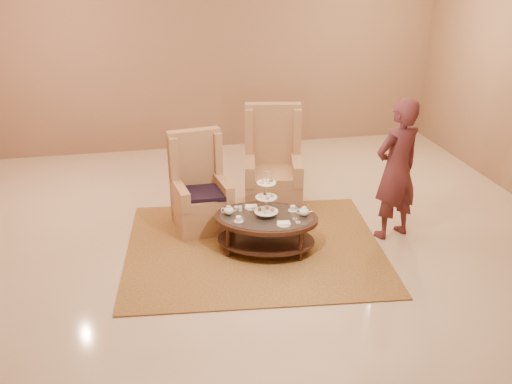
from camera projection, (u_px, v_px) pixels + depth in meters
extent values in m
plane|color=beige|center=(262.00, 249.00, 6.96)|extent=(8.00, 8.00, 0.00)
cube|color=silver|center=(262.00, 249.00, 6.96)|extent=(8.00, 8.00, 0.02)
cube|color=#976E52|center=(215.00, 50.00, 9.86)|extent=(8.00, 0.04, 3.50)
cube|color=olive|center=(254.00, 247.00, 6.99)|extent=(3.32, 2.86, 0.02)
cylinder|color=black|center=(228.00, 242.00, 6.70)|extent=(0.06, 0.06, 0.41)
cylinder|color=black|center=(301.00, 246.00, 6.61)|extent=(0.06, 0.06, 0.41)
cylinder|color=black|center=(234.00, 225.00, 7.11)|extent=(0.06, 0.06, 0.41)
cylinder|color=black|center=(302.00, 229.00, 7.02)|extent=(0.06, 0.06, 0.41)
cylinder|color=silver|center=(266.00, 196.00, 6.66)|extent=(0.01, 0.01, 0.51)
torus|color=silver|center=(266.00, 176.00, 6.56)|extent=(0.13, 0.05, 0.13)
cylinder|color=white|center=(266.00, 211.00, 6.73)|extent=(0.36, 0.36, 0.01)
cylinder|color=white|center=(266.00, 197.00, 6.66)|extent=(0.32, 0.32, 0.01)
cylinder|color=white|center=(266.00, 183.00, 6.59)|extent=(0.28, 0.28, 0.01)
cylinder|color=#C96867|center=(273.00, 210.00, 6.72)|extent=(0.05, 0.05, 0.03)
cylinder|color=tan|center=(267.00, 207.00, 6.80)|extent=(0.05, 0.05, 0.03)
cylinder|color=brown|center=(260.00, 209.00, 6.73)|extent=(0.05, 0.05, 0.03)
cylinder|color=beige|center=(266.00, 213.00, 6.65)|extent=(0.05, 0.05, 0.03)
ellipsoid|color=tan|center=(272.00, 195.00, 6.67)|extent=(0.06, 0.06, 0.03)
ellipsoid|color=brown|center=(265.00, 193.00, 6.72)|extent=(0.06, 0.06, 0.03)
ellipsoid|color=beige|center=(260.00, 196.00, 6.64)|extent=(0.06, 0.06, 0.03)
ellipsoid|color=#C96867|center=(267.00, 198.00, 6.59)|extent=(0.06, 0.06, 0.03)
cube|color=brown|center=(271.00, 181.00, 6.61)|extent=(0.05, 0.04, 0.02)
cube|color=beige|center=(264.00, 180.00, 6.63)|extent=(0.05, 0.04, 0.02)
cube|color=#C96867|center=(262.00, 183.00, 6.56)|extent=(0.05, 0.04, 0.02)
cube|color=tan|center=(269.00, 184.00, 6.53)|extent=(0.05, 0.04, 0.02)
ellipsoid|color=white|center=(229.00, 211.00, 6.77)|extent=(0.15, 0.15, 0.10)
cylinder|color=white|center=(229.00, 207.00, 6.74)|extent=(0.07, 0.07, 0.01)
sphere|color=white|center=(229.00, 206.00, 6.74)|extent=(0.03, 0.03, 0.02)
cone|color=white|center=(235.00, 210.00, 6.76)|extent=(0.08, 0.05, 0.05)
torus|color=white|center=(224.00, 210.00, 6.77)|extent=(0.07, 0.03, 0.07)
ellipsoid|color=white|center=(304.00, 212.00, 6.74)|extent=(0.15, 0.15, 0.10)
cylinder|color=white|center=(304.00, 208.00, 6.72)|extent=(0.07, 0.07, 0.01)
sphere|color=white|center=(304.00, 207.00, 6.71)|extent=(0.03, 0.03, 0.02)
cone|color=white|center=(311.00, 212.00, 6.73)|extent=(0.08, 0.05, 0.05)
torus|color=white|center=(299.00, 211.00, 6.74)|extent=(0.07, 0.03, 0.07)
cylinder|color=white|center=(239.00, 221.00, 6.62)|extent=(0.14, 0.14, 0.01)
cylinder|color=white|center=(239.00, 219.00, 6.61)|extent=(0.08, 0.08, 0.06)
torus|color=white|center=(242.00, 219.00, 6.61)|extent=(0.04, 0.02, 0.04)
cylinder|color=white|center=(293.00, 210.00, 6.89)|extent=(0.14, 0.14, 0.01)
cylinder|color=white|center=(293.00, 208.00, 6.88)|extent=(0.08, 0.08, 0.06)
torus|color=white|center=(296.00, 208.00, 6.87)|extent=(0.04, 0.02, 0.04)
cylinder|color=white|center=(251.00, 208.00, 6.96)|extent=(0.20, 0.20, 0.01)
cube|color=white|center=(251.00, 207.00, 6.96)|extent=(0.15, 0.12, 0.02)
cylinder|color=white|center=(284.00, 224.00, 6.55)|extent=(0.20, 0.20, 0.01)
cube|color=white|center=(284.00, 223.00, 6.54)|extent=(0.15, 0.12, 0.02)
cylinder|color=white|center=(240.00, 209.00, 6.87)|extent=(0.06, 0.06, 0.06)
cylinder|color=white|center=(298.00, 222.00, 6.59)|extent=(0.07, 0.07, 0.01)
cylinder|color=#C96867|center=(298.00, 222.00, 6.58)|extent=(0.05, 0.05, 0.01)
cylinder|color=white|center=(295.00, 219.00, 6.67)|extent=(0.07, 0.07, 0.01)
cylinder|color=brown|center=(295.00, 218.00, 6.67)|extent=(0.05, 0.05, 0.01)
cylinder|color=white|center=(236.00, 207.00, 6.96)|extent=(0.07, 0.07, 0.01)
cylinder|color=beige|center=(236.00, 207.00, 6.96)|extent=(0.05, 0.05, 0.01)
cube|color=#B07D53|center=(202.00, 214.00, 7.41)|extent=(0.77, 0.77, 0.41)
cube|color=#B07D53|center=(202.00, 198.00, 7.27)|extent=(0.66, 0.66, 0.10)
cube|color=#B07D53|center=(195.00, 176.00, 7.48)|extent=(0.69, 0.24, 1.26)
cube|color=#B07D53|center=(173.00, 159.00, 7.24)|extent=(0.13, 0.23, 0.58)
cube|color=#B07D53|center=(217.00, 153.00, 7.42)|extent=(0.13, 0.23, 0.58)
cube|color=#B07D53|center=(181.00, 195.00, 7.15)|extent=(0.21, 0.62, 0.25)
cube|color=#B07D53|center=(223.00, 189.00, 7.32)|extent=(0.21, 0.62, 0.25)
cube|color=black|center=(203.00, 194.00, 7.21)|extent=(0.54, 0.49, 0.06)
cube|color=#B07D53|center=(273.00, 193.00, 7.96)|extent=(0.90, 0.90, 0.46)
cube|color=#B07D53|center=(273.00, 176.00, 7.79)|extent=(0.76, 0.76, 0.11)
cube|color=#B07D53|center=(272.00, 153.00, 8.06)|extent=(0.78, 0.29, 1.43)
cube|color=#B07D53|center=(249.00, 131.00, 7.88)|extent=(0.15, 0.26, 0.66)
cube|color=#B07D53|center=(297.00, 131.00, 7.89)|extent=(0.15, 0.26, 0.66)
cube|color=#B07D53|center=(250.00, 170.00, 7.76)|extent=(0.26, 0.71, 0.29)
cube|color=#B07D53|center=(297.00, 169.00, 7.76)|extent=(0.26, 0.71, 0.29)
imported|color=#532328|center=(397.00, 170.00, 6.95)|extent=(0.76, 0.62, 1.79)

